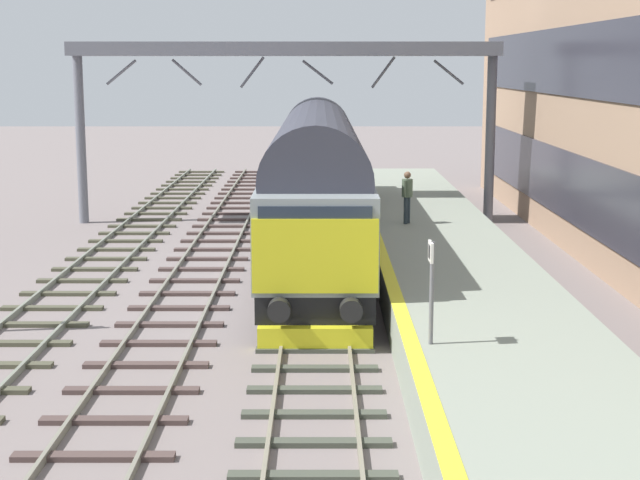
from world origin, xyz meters
TOP-DOWN VIEW (x-y plane):
  - ground_plane at (0.00, 0.00)m, footprint 140.00×140.00m
  - track_main at (0.00, 0.00)m, footprint 2.50×60.00m
  - track_adjacent_west at (-3.37, 0.00)m, footprint 2.50×60.00m
  - track_adjacent_far_west at (-6.50, 0.00)m, footprint 2.50×60.00m
  - station_platform at (3.60, 0.00)m, footprint 4.00×44.00m
  - diesel_locomotive at (0.00, 4.92)m, footprint 2.74×20.10m
  - platform_number_sign at (2.08, -7.91)m, footprint 0.10×0.44m
  - waiting_passenger at (2.84, 5.54)m, footprint 0.46×0.46m
  - overhead_footbridge at (-1.20, 11.86)m, footprint 15.80×2.00m

SIDE VIEW (x-z plane):
  - ground_plane at x=0.00m, z-range 0.00..0.00m
  - track_main at x=0.00m, z-range -0.02..0.13m
  - track_adjacent_west at x=-3.37m, z-range -0.02..0.13m
  - track_adjacent_far_west at x=-6.50m, z-range -0.02..0.13m
  - station_platform at x=3.60m, z-range 0.00..1.01m
  - waiting_passenger at x=2.84m, z-range 1.17..2.81m
  - platform_number_sign at x=2.08m, z-range 1.32..3.18m
  - diesel_locomotive at x=0.00m, z-range 0.15..4.83m
  - overhead_footbridge at x=-1.20m, z-range 2.81..9.57m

